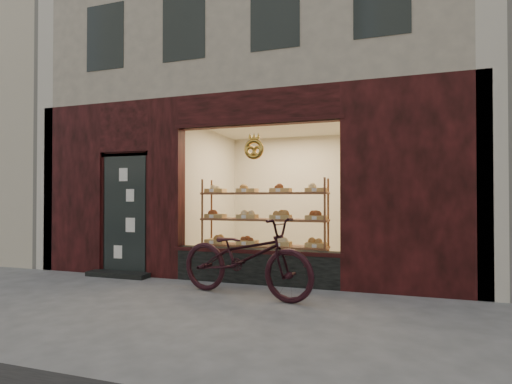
% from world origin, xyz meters
% --- Properties ---
extents(ground, '(90.00, 90.00, 0.00)m').
position_xyz_m(ground, '(0.00, 0.00, 0.00)').
color(ground, '#575757').
extents(bakery_building, '(7.20, 7.28, 9.00)m').
position_xyz_m(bakery_building, '(0.04, 5.29, 5.58)').
color(bakery_building, black).
rests_on(bakery_building, ground).
extents(display_shelf, '(2.20, 0.45, 1.70)m').
position_xyz_m(display_shelf, '(0.45, 2.55, 0.86)').
color(display_shelf, '#5F3016').
rests_on(display_shelf, ground).
extents(bicycle, '(2.20, 1.17, 1.10)m').
position_xyz_m(bicycle, '(0.56, 1.27, 0.55)').
color(bicycle, black).
rests_on(bicycle, ground).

